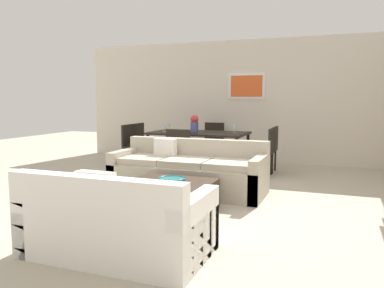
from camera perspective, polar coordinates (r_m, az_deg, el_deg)
name	(u,v)px	position (r m, az deg, el deg)	size (l,w,h in m)	color
ground_plane	(186,198)	(5.58, -0.88, -7.89)	(18.00, 18.00, 0.00)	#BCB29E
back_wall_unit	(257,101)	(8.72, 9.61, 6.22)	(8.40, 0.09, 2.70)	silver
sofa_beige	(189,173)	(5.86, -0.51, -4.27)	(2.29, 0.90, 0.78)	#B2A893
loveseat_white	(117,223)	(3.61, -11.04, -11.33)	(1.62, 0.90, 0.78)	white
coffee_table	(168,198)	(4.82, -3.60, -7.91)	(1.04, 0.98, 0.38)	#38281E
decorative_bowl	(172,180)	(4.75, -2.98, -5.33)	(0.34, 0.34, 0.07)	#19666B
dining_table	(199,135)	(7.69, 0.98, 1.30)	(1.91, 1.04, 0.75)	black
dining_chair_head	(213,140)	(8.58, 3.08, 0.62)	(0.44, 0.44, 0.88)	black
dining_chair_right_near	(265,149)	(7.13, 10.67, -0.70)	(0.44, 0.44, 0.88)	black
dining_chair_left_near	(133,143)	(8.06, -8.73, 0.17)	(0.44, 0.44, 0.88)	black
dining_chair_left_far	(143,141)	(8.47, -7.18, 0.50)	(0.44, 0.44, 0.88)	black
dining_chair_foot	(181,150)	(6.85, -1.66, -0.89)	(0.44, 0.44, 0.88)	black
dining_chair_right_far	(269,146)	(7.59, 11.29, -0.28)	(0.44, 0.44, 0.88)	black
wine_glass_left_far	(169,126)	(8.05, -3.41, 2.73)	(0.06, 0.06, 0.15)	silver
wine_glass_right_far	(235,127)	(7.59, 6.30, 2.54)	(0.07, 0.07, 0.17)	silver
wine_glass_left_near	(164,126)	(7.82, -4.18, 2.62)	(0.07, 0.07, 0.15)	silver
centerpiece_vase	(194,123)	(7.70, 0.36, 3.06)	(0.16, 0.16, 0.34)	#4C518C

